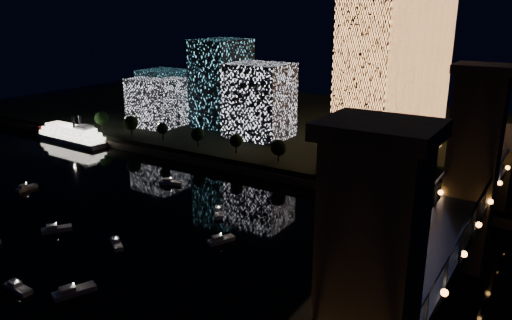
# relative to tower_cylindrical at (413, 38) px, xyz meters

# --- Properties ---
(ground) EXTENTS (520.00, 520.00, 0.00)m
(ground) POSITION_rel_tower_cylindrical_xyz_m (-22.31, -144.19, -50.12)
(ground) COLOR black
(ground) RESTS_ON ground
(far_bank) EXTENTS (420.00, 160.00, 5.00)m
(far_bank) POSITION_rel_tower_cylindrical_xyz_m (-22.31, 15.81, -47.62)
(far_bank) COLOR black
(far_bank) RESTS_ON ground
(seawall) EXTENTS (420.00, 6.00, 3.00)m
(seawall) POSITION_rel_tower_cylindrical_xyz_m (-22.31, -62.19, -48.62)
(seawall) COLOR #6B5E4C
(seawall) RESTS_ON ground
(tower_cylindrical) EXTENTS (34.00, 34.00, 89.99)m
(tower_cylindrical) POSITION_rel_tower_cylindrical_xyz_m (0.00, 0.00, 0.00)
(tower_cylindrical) COLOR #F0934C
(tower_cylindrical) RESTS_ON far_bank
(tower_rectangular) EXTENTS (23.79, 23.79, 75.69)m
(tower_rectangular) POSITION_rel_tower_cylindrical_xyz_m (-16.48, -5.96, -7.28)
(tower_rectangular) COLOR #F0934C
(tower_rectangular) RESTS_ON far_bank
(midrise_blocks) EXTENTS (86.35, 43.46, 42.66)m
(midrise_blocks) POSITION_rel_tower_cylindrical_xyz_m (-89.59, -23.58, -28.09)
(midrise_blocks) COLOR silver
(midrise_blocks) RESTS_ON far_bank
(truss_bridge) EXTENTS (13.00, 266.00, 50.00)m
(truss_bridge) POSITION_rel_tower_cylindrical_xyz_m (42.69, -140.46, -33.87)
(truss_bridge) COLOR navy
(truss_bridge) RESTS_ON ground
(riverboat) EXTENTS (46.21, 11.26, 13.82)m
(riverboat) POSITION_rel_tower_cylindrical_xyz_m (-142.64, -68.22, -46.58)
(riverboat) COLOR silver
(riverboat) RESTS_ON ground
(motorboats) EXTENTS (135.42, 79.20, 2.78)m
(motorboats) POSITION_rel_tower_cylindrical_xyz_m (-27.77, -128.72, -49.31)
(motorboats) COLOR silver
(motorboats) RESTS_ON ground
(esplanade_trees) EXTENTS (166.32, 6.90, 8.95)m
(esplanade_trees) POSITION_rel_tower_cylindrical_xyz_m (-55.59, -56.19, -39.65)
(esplanade_trees) COLOR black
(esplanade_trees) RESTS_ON far_bank
(street_lamps) EXTENTS (132.70, 0.70, 5.65)m
(street_lamps) POSITION_rel_tower_cylindrical_xyz_m (-56.31, -50.19, -41.10)
(street_lamps) COLOR black
(street_lamps) RESTS_ON far_bank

